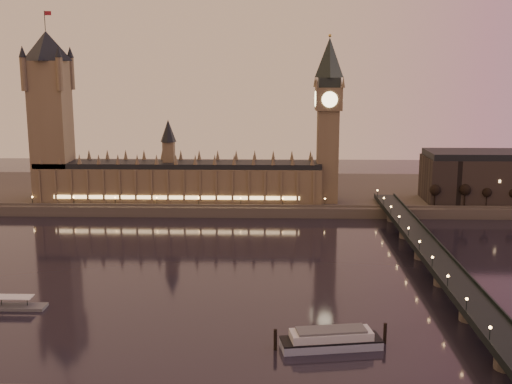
# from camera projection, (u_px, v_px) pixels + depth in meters

# --- Properties ---
(ground) EXTENTS (700.00, 700.00, 0.00)m
(ground) POSITION_uv_depth(u_px,v_px,m) (228.00, 269.00, 291.91)
(ground) COLOR black
(ground) RESTS_ON ground
(far_embankment) EXTENTS (560.00, 130.00, 6.00)m
(far_embankment) POSITION_uv_depth(u_px,v_px,m) (287.00, 193.00, 452.28)
(far_embankment) COLOR #423D35
(far_embankment) RESTS_ON ground
(palace_of_westminster) EXTENTS (180.00, 26.62, 52.00)m
(palace_of_westminster) POSITION_uv_depth(u_px,v_px,m) (179.00, 177.00, 407.50)
(palace_of_westminster) COLOR brown
(palace_of_westminster) RESTS_ON ground
(victoria_tower) EXTENTS (31.68, 31.68, 118.00)m
(victoria_tower) POSITION_uv_depth(u_px,v_px,m) (50.00, 107.00, 401.25)
(victoria_tower) COLOR brown
(victoria_tower) RESTS_ON ground
(big_ben) EXTENTS (17.68, 17.68, 104.00)m
(big_ben) POSITION_uv_depth(u_px,v_px,m) (328.00, 110.00, 396.63)
(big_ben) COLOR brown
(big_ben) RESTS_ON ground
(westminster_bridge) EXTENTS (13.20, 260.00, 15.30)m
(westminster_bridge) POSITION_uv_depth(u_px,v_px,m) (431.00, 259.00, 288.23)
(westminster_bridge) COLOR black
(westminster_bridge) RESTS_ON ground
(bare_tree_0) EXTENTS (6.17, 6.17, 12.55)m
(bare_tree_0) POSITION_uv_depth(u_px,v_px,m) (437.00, 192.00, 392.39)
(bare_tree_0) COLOR black
(bare_tree_0) RESTS_ON ground
(bare_tree_1) EXTENTS (6.17, 6.17, 12.55)m
(bare_tree_1) POSITION_uv_depth(u_px,v_px,m) (464.00, 192.00, 391.93)
(bare_tree_1) COLOR black
(bare_tree_1) RESTS_ON ground
(bare_tree_2) EXTENTS (6.17, 6.17, 12.55)m
(bare_tree_2) POSITION_uv_depth(u_px,v_px,m) (490.00, 192.00, 391.47)
(bare_tree_2) COLOR black
(bare_tree_2) RESTS_ON ground
(moored_barge) EXTENTS (37.69, 14.49, 7.00)m
(moored_barge) POSITION_uv_depth(u_px,v_px,m) (331.00, 339.00, 210.20)
(moored_barge) COLOR #99A5C2
(moored_barge) RESTS_ON ground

